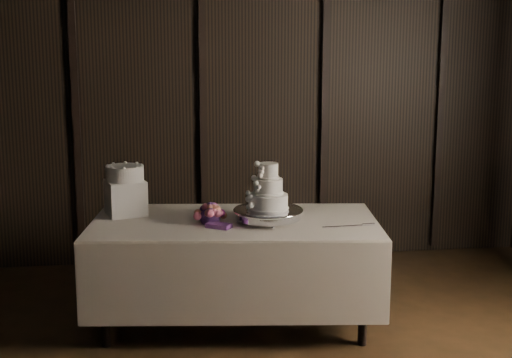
% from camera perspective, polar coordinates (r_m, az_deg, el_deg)
% --- Properties ---
extents(room, '(6.08, 7.08, 3.08)m').
position_cam_1_polar(room, '(2.91, 0.06, 1.32)').
color(room, black).
rests_on(room, ground).
extents(display_table, '(2.10, 1.27, 0.76)m').
position_cam_1_polar(display_table, '(5.06, -1.70, -7.10)').
color(display_table, silver).
rests_on(display_table, ground).
extents(cake_stand, '(0.59, 0.59, 0.09)m').
position_cam_1_polar(cake_stand, '(4.90, 0.98, -2.97)').
color(cake_stand, silver).
rests_on(cake_stand, display_table).
extents(wedding_cake, '(0.31, 0.27, 0.32)m').
position_cam_1_polar(wedding_cake, '(4.85, 0.73, -1.03)').
color(wedding_cake, white).
rests_on(wedding_cake, cake_stand).
extents(bouquet, '(0.42, 0.45, 0.17)m').
position_cam_1_polar(bouquet, '(4.88, -3.70, -2.94)').
color(bouquet, '#B54B66').
rests_on(bouquet, display_table).
extents(box_pedestal, '(0.32, 0.32, 0.25)m').
position_cam_1_polar(box_pedestal, '(5.19, -10.38, -1.47)').
color(box_pedestal, white).
rests_on(box_pedestal, display_table).
extents(small_cake, '(0.35, 0.35, 0.11)m').
position_cam_1_polar(small_cake, '(5.15, -10.45, 0.46)').
color(small_cake, white).
rests_on(small_cake, box_pedestal).
extents(cake_knife, '(0.37, 0.05, 0.01)m').
position_cam_1_polar(cake_knife, '(4.82, 6.91, -3.79)').
color(cake_knife, silver).
rests_on(cake_knife, display_table).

